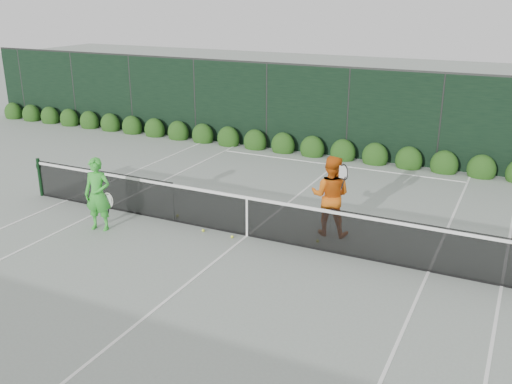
% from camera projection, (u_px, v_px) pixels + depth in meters
% --- Properties ---
extents(ground, '(80.00, 80.00, 0.00)m').
position_uv_depth(ground, '(247.00, 236.00, 13.21)').
color(ground, gray).
rests_on(ground, ground).
extents(tennis_net, '(12.90, 0.10, 1.07)m').
position_uv_depth(tennis_net, '(246.00, 214.00, 13.05)').
color(tennis_net, black).
rests_on(tennis_net, ground).
extents(player_woman, '(0.72, 0.56, 1.75)m').
position_uv_depth(player_woman, '(98.00, 194.00, 13.32)').
color(player_woman, green).
rests_on(player_woman, ground).
extents(player_man, '(1.00, 0.82, 1.89)m').
position_uv_depth(player_man, '(330.00, 196.00, 13.03)').
color(player_man, orange).
rests_on(player_man, ground).
extents(court_lines, '(11.03, 23.83, 0.01)m').
position_uv_depth(court_lines, '(247.00, 236.00, 13.21)').
color(court_lines, white).
rests_on(court_lines, ground).
extents(windscreen_fence, '(32.00, 21.07, 3.06)m').
position_uv_depth(windscreen_fence, '(180.00, 214.00, 10.41)').
color(windscreen_fence, black).
rests_on(windscreen_fence, ground).
extents(hedge_row, '(31.66, 0.65, 0.94)m').
position_uv_depth(hedge_row, '(343.00, 153.00, 19.20)').
color(hedge_row, '#143C10').
rests_on(hedge_row, ground).
extents(tennis_balls, '(3.77, 0.70, 0.07)m').
position_uv_depth(tennis_balls, '(231.00, 231.00, 13.43)').
color(tennis_balls, '#DDEB34').
rests_on(tennis_balls, ground).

